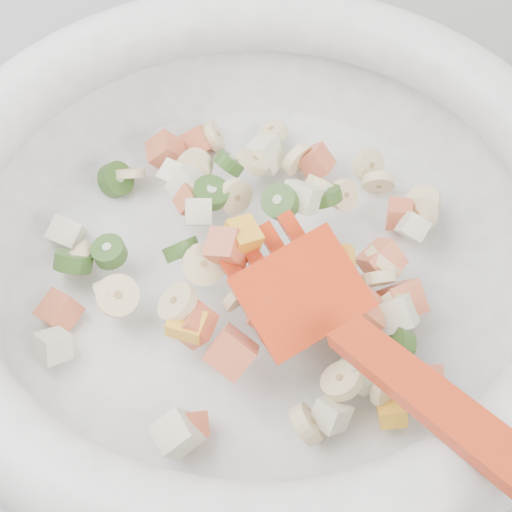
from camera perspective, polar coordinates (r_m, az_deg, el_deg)
The scene contains 2 objects.
counter at distance 1.00m, azimuth -4.08°, elevation -13.21°, with size 2.00×0.60×0.90m, color gray.
mixing_bowl at distance 0.50m, azimuth 0.03°, elevation 1.12°, with size 0.52×0.44×0.17m.
Camera 1 is at (0.30, 1.18, 1.36)m, focal length 55.00 mm.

